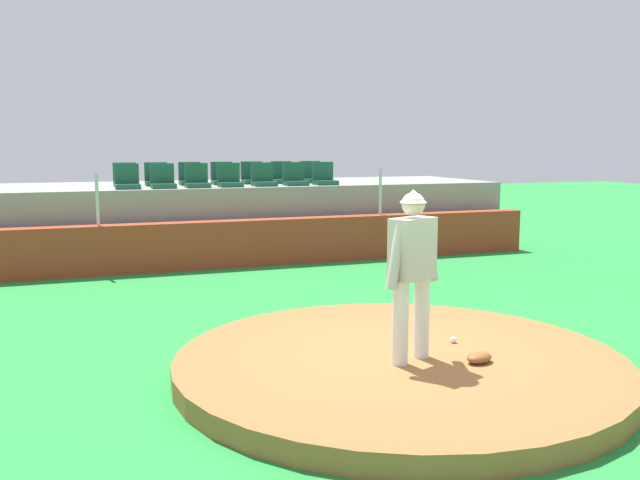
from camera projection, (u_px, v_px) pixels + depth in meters
ground_plane at (399, 375)px, 7.23m from camera, size 60.00×60.00×0.00m
pitchers_mound at (399, 365)px, 7.22m from camera, size 4.71×4.71×0.22m
pitcher at (412, 263)px, 6.87m from camera, size 0.77×0.43×1.75m
baseball at (453, 340)px, 7.63m from camera, size 0.07×0.07×0.07m
fielding_glove at (479, 357)px, 6.93m from camera, size 0.35×0.28×0.11m
brick_barrier at (243, 243)px, 13.65m from camera, size 12.85×0.40×0.92m
fence_post_left at (97, 199)px, 12.60m from camera, size 0.06×0.06×0.98m
fence_post_right at (380, 192)px, 14.54m from camera, size 0.06×0.06×0.98m
bleacher_platform at (219, 217)px, 15.69m from camera, size 12.70×3.47×1.53m
stadium_chair_0 at (127, 181)px, 13.73m from camera, size 0.48×0.44×0.50m
stadium_chair_1 at (163, 180)px, 13.93m from camera, size 0.48×0.44×0.50m
stadium_chair_2 at (197, 180)px, 14.17m from camera, size 0.48×0.44×0.50m
stadium_chair_3 at (229, 179)px, 14.41m from camera, size 0.48×0.44×0.50m
stadium_chair_4 at (263, 179)px, 14.68m from camera, size 0.48×0.44×0.50m
stadium_chair_5 at (295, 178)px, 14.91m from camera, size 0.48×0.44×0.50m
stadium_chair_6 at (324, 178)px, 15.13m from camera, size 0.48×0.44×0.50m
stadium_chair_7 at (125, 179)px, 14.59m from camera, size 0.48×0.44×0.50m
stadium_chair_8 at (157, 178)px, 14.80m from camera, size 0.48×0.44×0.50m
stadium_chair_9 at (190, 178)px, 15.05m from camera, size 0.48×0.44×0.50m
stadium_chair_10 at (223, 177)px, 15.25m from camera, size 0.48×0.44×0.50m
stadium_chair_11 at (252, 177)px, 15.53m from camera, size 0.48×0.44×0.50m
stadium_chair_12 at (282, 176)px, 15.75m from camera, size 0.48×0.44×0.50m
stadium_chair_13 at (311, 176)px, 15.99m from camera, size 0.48×0.44×0.50m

